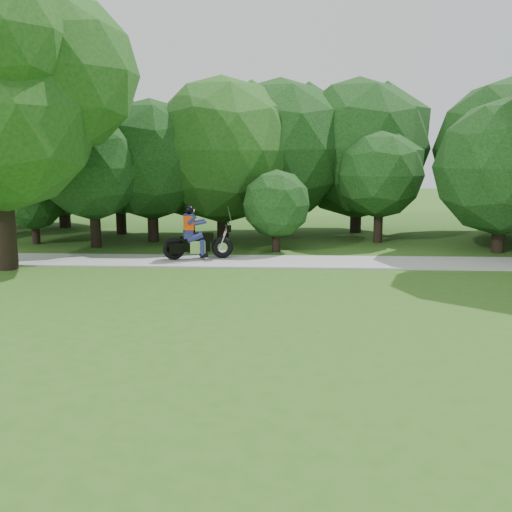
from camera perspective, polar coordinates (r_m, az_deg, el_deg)
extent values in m
plane|color=#2F5B1A|center=(11.98, 10.23, -7.99)|extent=(100.00, 100.00, 0.00)
cube|color=gray|center=(19.69, 7.22, -0.61)|extent=(60.00, 2.20, 0.06)
cylinder|color=black|center=(23.32, 23.07, 2.18)|extent=(0.45, 0.45, 1.54)
sphere|color=black|center=(23.13, 23.49, 8.12)|extent=(5.07, 5.07, 5.07)
cylinder|color=black|center=(24.75, -3.33, 3.72)|extent=(0.51, 0.51, 1.80)
sphere|color=#174C15|center=(24.59, -3.40, 10.49)|extent=(6.21, 6.21, 6.21)
cylinder|color=black|center=(26.25, 2.38, 4.10)|extent=(0.52, 0.52, 1.80)
sphere|color=black|center=(26.10, 2.43, 10.57)|extent=(6.33, 6.33, 6.33)
cylinder|color=black|center=(23.57, -15.76, 3.01)|extent=(0.41, 0.41, 1.80)
sphere|color=black|center=(23.40, -16.03, 8.52)|extent=(4.20, 4.20, 4.20)
cylinder|color=black|center=(27.13, -13.36, 4.03)|extent=(0.46, 0.46, 1.80)
sphere|color=black|center=(26.99, -13.59, 9.53)|extent=(5.24, 5.24, 5.24)
cylinder|color=black|center=(24.53, -10.27, 3.51)|extent=(0.45, 0.45, 1.80)
sphere|color=black|center=(24.36, -10.46, 9.42)|extent=(5.01, 5.01, 5.01)
cylinder|color=black|center=(26.06, -6.62, 3.81)|extent=(0.43, 0.43, 1.63)
sphere|color=black|center=(25.91, -6.73, 8.93)|extent=(4.64, 4.64, 4.64)
cylinder|color=black|center=(30.50, -18.62, 4.44)|extent=(0.56, 0.56, 1.80)
sphere|color=black|center=(30.37, -18.97, 10.56)|extent=(7.26, 7.26, 7.26)
cylinder|color=black|center=(28.21, 23.27, 3.70)|extent=(0.52, 0.52, 1.80)
sphere|color=black|center=(28.07, 23.70, 9.69)|extent=(6.30, 6.30, 6.30)
cylinder|color=black|center=(24.49, 12.12, 3.26)|extent=(0.38, 0.38, 1.66)
sphere|color=black|center=(24.33, 12.30, 7.93)|extent=(3.60, 3.60, 3.60)
cylinder|color=black|center=(25.28, -21.16, 2.25)|extent=(0.32, 0.32, 0.99)
sphere|color=black|center=(25.15, -21.34, 5.13)|extent=(2.40, 2.40, 2.40)
cylinder|color=black|center=(21.71, 2.03, 1.72)|extent=(0.33, 0.33, 0.99)
sphere|color=black|center=(21.56, 2.06, 5.22)|extent=(2.59, 2.59, 2.59)
cylinder|color=black|center=(27.37, 9.95, 4.21)|extent=(0.52, 0.52, 1.80)
sphere|color=black|center=(27.22, 10.15, 10.51)|extent=(6.48, 6.48, 6.48)
cylinder|color=black|center=(19.95, -23.99, 4.73)|extent=(0.68, 0.68, 4.20)
sphere|color=#174C15|center=(20.06, -19.12, 16.83)|extent=(5.12, 5.12, 5.12)
torus|color=black|center=(19.94, -8.23, 0.71)|extent=(0.80, 0.39, 0.77)
torus|color=black|center=(20.09, -3.37, 0.87)|extent=(0.80, 0.39, 0.77)
cube|color=black|center=(19.97, -6.38, 0.93)|extent=(1.25, 0.54, 0.35)
cube|color=silver|center=(19.99, -5.89, 0.94)|extent=(0.60, 0.49, 0.44)
cube|color=black|center=(19.96, -5.13, 1.90)|extent=(0.63, 0.45, 0.29)
cube|color=black|center=(19.92, -6.78, 1.72)|extent=(0.64, 0.48, 0.11)
cylinder|color=silver|center=(20.04, -3.26, 1.96)|extent=(0.43, 0.15, 0.99)
cylinder|color=silver|center=(20.00, -2.75, 3.31)|extent=(0.20, 0.69, 0.04)
cube|color=black|center=(19.70, -8.03, 0.76)|extent=(0.48, 0.24, 0.37)
cube|color=black|center=(20.17, -8.11, 0.98)|extent=(0.48, 0.24, 0.37)
cube|color=#1A1E45|center=(19.90, -6.79, 2.16)|extent=(0.42, 0.48, 0.26)
cube|color=#1A1E45|center=(19.85, -6.75, 3.29)|extent=(0.39, 0.52, 0.61)
cube|color=#FF3D05|center=(19.84, -6.76, 3.36)|extent=(0.43, 0.57, 0.48)
sphere|color=black|center=(19.80, -6.69, 4.62)|extent=(0.31, 0.31, 0.31)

